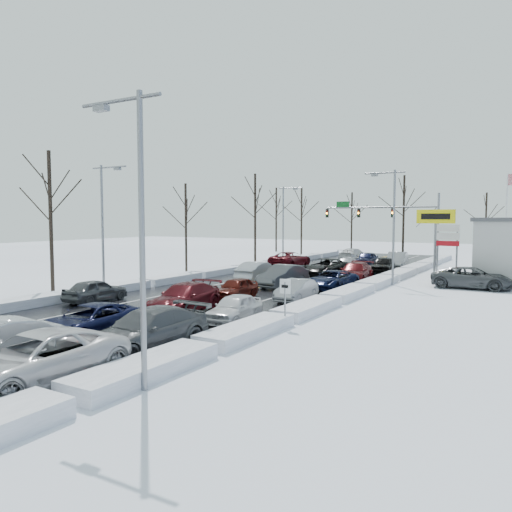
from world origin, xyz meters
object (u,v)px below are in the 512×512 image
Objects in this scene: tires_plus_sign at (436,221)px; flagpole at (508,212)px; traffic_signal_mast at (392,216)px; oncoming_car_0 at (258,281)px.

tires_plus_sign is 14.79m from flagpole.
oncoming_car_0 is at bearing -103.65° from traffic_signal_mast.
traffic_signal_mast is 1.33× the size of flagpole.
oncoming_car_0 is at bearing -125.82° from flagpole.
tires_plus_sign reaches higher than oncoming_car_0.
flagpole is (11.72, 2.01, 0.45)m from traffic_signal_mast.
flagpole is 2.00× the size of oncoming_car_0.
traffic_signal_mast is at bearing -170.27° from flagpole.
flagpole reaches higher than oncoming_car_0.
oncoming_car_0 is (-5.21, -21.45, -5.48)m from traffic_signal_mast.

